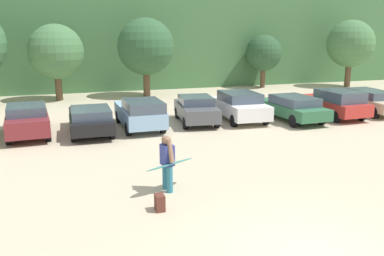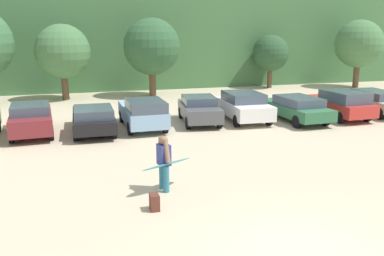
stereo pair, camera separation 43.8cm
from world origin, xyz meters
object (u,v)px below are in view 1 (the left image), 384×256
Objects in this scene: parked_car_dark_gray at (196,109)px; parked_car_red at (333,103)px; parked_car_maroon at (27,119)px; parked_car_black at (90,119)px; surfboard_teal at (170,164)px; person_adult at (167,160)px; parked_car_forest_green at (292,107)px; parked_car_white at (240,105)px; parked_car_sky_blue at (140,113)px; parked_car_champagne at (368,100)px; backpack_dropped at (160,203)px.

parked_car_red reaches higher than parked_car_dark_gray.
parked_car_black is (2.80, -0.41, -0.07)m from parked_car_maroon.
surfboard_teal is (4.55, -8.55, 0.06)m from parked_car_maroon.
parked_car_maroon is at bearing 98.09° from parked_car_dark_gray.
person_adult is 0.93× the size of surfboard_teal.
parked_car_forest_green is 1.04× the size of parked_car_red.
parked_car_white reaches higher than parked_car_forest_green.
parked_car_black is at bearing 93.66° from parked_car_sky_blue.
parked_car_black is 16.03m from parked_car_champagne.
parked_car_sky_blue reaches higher than parked_car_black.
parked_car_forest_green reaches higher than surfboard_teal.
parked_car_champagne is 16.56m from person_adult.
parked_car_red is (5.38, -0.78, -0.00)m from parked_car_white.
backpack_dropped is at bearing 37.13° from surfboard_teal.
person_adult is 1.60m from backpack_dropped.
parked_car_sky_blue is 8.35m from surfboard_teal.
parked_car_sky_blue is 0.96× the size of parked_car_red.
person_adult is at bearing 146.27° from parked_car_white.
parked_car_champagne is at bearing -85.53° from parked_car_dark_gray.
surfboard_teal is at bearing 128.59° from parked_car_forest_green.
backpack_dropped is at bearing 56.09° from person_adult.
parked_car_white is 0.89× the size of parked_car_champagne.
parked_car_dark_gray is 0.88× the size of parked_car_red.
parked_car_forest_green reaches higher than parked_car_black.
surfboard_teal is at bearing 122.76° from parked_car_champagne.
parked_car_white is 0.89× the size of parked_car_forest_green.
parked_car_sky_blue is at bearing 82.31° from backpack_dropped.
person_adult is at bearing 122.53° from parked_car_champagne.
parked_car_forest_green is 13.09m from backpack_dropped.
parked_car_white is 10.64m from person_adult.
parked_car_maroon is 2.43× the size of surfboard_teal.
person_adult is (4.46, -8.52, 0.19)m from parked_car_maroon.
parked_car_dark_gray is at bearing 66.57° from backpack_dropped.
parked_car_black is 8.28m from person_adult.
parked_car_maroon reaches higher than parked_car_black.
parked_car_black reaches higher than backpack_dropped.
backpack_dropped is at bearing 125.29° from parked_car_champagne.
parked_car_champagne is at bearing -89.02° from parked_car_black.
parked_car_sky_blue is 0.93× the size of parked_car_forest_green.
parked_car_maroon is 0.92× the size of parked_car_champagne.
parked_car_black is at bearing 95.89° from parked_car_white.
parked_car_dark_gray is at bearing -124.39° from person_adult.
parked_car_maroon is at bearing 82.05° from parked_car_black.
parked_car_sky_blue reaches higher than parked_car_dark_gray.
parked_car_forest_green is at bearing 98.04° from parked_car_champagne.
parked_car_forest_green is at bearing 89.85° from parked_car_red.
parked_car_black is 0.97× the size of parked_car_forest_green.
parked_car_white is (10.70, 0.10, 0.03)m from parked_car_maroon.
backpack_dropped is (3.91, -9.82, -0.55)m from parked_car_maroon.
parked_car_red is (16.08, -0.68, 0.03)m from parked_car_maroon.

